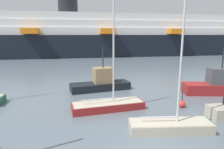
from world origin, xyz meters
name	(u,v)px	position (x,y,z in m)	size (l,w,h in m)	color
sailboat_0	(170,125)	(2.07, 3.01, 0.46)	(5.61, 2.18, 9.16)	#BCB29E
sailboat_1	(108,104)	(-1.54, 7.61, 0.46)	(6.41, 2.64, 9.47)	maroon
fishing_boat_0	(218,85)	(10.98, 10.42, 1.00)	(7.34, 3.35, 5.32)	maroon
fishing_boat_3	(101,83)	(-1.50, 13.98, 0.87)	(7.21, 3.41, 5.06)	black
channel_buoy_0	(220,81)	(14.55, 14.64, 0.35)	(0.68, 0.68, 1.77)	orange
channel_buoy_1	(182,104)	(5.06, 7.08, 0.32)	(0.62, 0.62, 1.54)	red
cruise_ship	(133,37)	(13.14, 54.88, 5.74)	(114.61, 20.37, 18.16)	black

